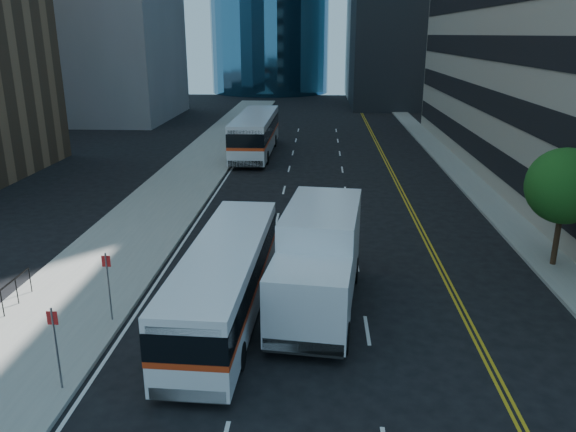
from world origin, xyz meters
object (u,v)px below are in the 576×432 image
object	(u,v)px
bus_front	(226,279)
bus_rear	(256,133)
box_truck	(319,259)
street_tree	(565,186)

from	to	relation	value
bus_front	bus_rear	xyz separation A→B (m)	(-2.15, 28.66, 0.31)
bus_rear	box_truck	distance (m)	28.23
street_tree	bus_rear	bearing A→B (deg)	123.77
bus_rear	box_truck	xyz separation A→B (m)	(5.40, -27.71, 0.10)
bus_rear	box_truck	world-z (taller)	box_truck
street_tree	box_truck	xyz separation A→B (m)	(-10.20, -4.38, -1.73)
street_tree	box_truck	size ratio (longest dim) A/B	0.65
bus_front	bus_rear	bearing A→B (deg)	96.38
street_tree	bus_front	bearing A→B (deg)	-158.35
box_truck	street_tree	bearing A→B (deg)	29.71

